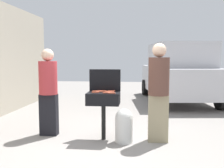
{
  "coord_description": "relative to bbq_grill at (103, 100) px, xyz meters",
  "views": [
    {
      "loc": [
        0.54,
        -4.55,
        1.53
      ],
      "look_at": [
        -0.0,
        0.66,
        1.0
      ],
      "focal_mm": 41.56,
      "sensor_mm": 36.0,
      "label": 1
    }
  ],
  "objects": [
    {
      "name": "person_left",
      "position": [
        -1.12,
        0.18,
        0.17
      ],
      "size": [
        0.36,
        0.36,
        1.7
      ],
      "rotation": [
        0.0,
        0.0,
        0.26
      ],
      "color": "black",
      "rests_on": "ground"
    },
    {
      "name": "hot_dog_3",
      "position": [
        0.07,
        -0.12,
        0.15
      ],
      "size": [
        0.13,
        0.04,
        0.03
      ],
      "primitive_type": "cylinder",
      "rotation": [
        0.0,
        1.57,
        0.1
      ],
      "color": "#B74C33",
      "rests_on": "bbq_grill"
    },
    {
      "name": "hot_dog_2",
      "position": [
        0.14,
        0.13,
        0.15
      ],
      "size": [
        0.13,
        0.03,
        0.03
      ],
      "primitive_type": "cylinder",
      "rotation": [
        0.0,
        1.57,
        -0.06
      ],
      "color": "#AD4228",
      "rests_on": "bbq_grill"
    },
    {
      "name": "hot_dog_12",
      "position": [
        -0.02,
        0.11,
        0.15
      ],
      "size": [
        0.13,
        0.03,
        0.03
      ],
      "primitive_type": "cylinder",
      "rotation": [
        0.0,
        1.57,
        -0.05
      ],
      "color": "#B74C33",
      "rests_on": "bbq_grill"
    },
    {
      "name": "propane_tank",
      "position": [
        0.39,
        -0.13,
        -0.43
      ],
      "size": [
        0.32,
        0.32,
        0.62
      ],
      "color": "silver",
      "rests_on": "ground"
    },
    {
      "name": "hot_dog_5",
      "position": [
        0.11,
        0.08,
        0.15
      ],
      "size": [
        0.13,
        0.04,
        0.03
      ],
      "primitive_type": "cylinder",
      "rotation": [
        0.0,
        1.57,
        0.12
      ],
      "color": "#AD4228",
      "rests_on": "bbq_grill"
    },
    {
      "name": "hot_dog_7",
      "position": [
        -0.08,
        0.03,
        0.15
      ],
      "size": [
        0.13,
        0.04,
        0.03
      ],
      "primitive_type": "cylinder",
      "rotation": [
        0.0,
        1.57,
        0.07
      ],
      "color": "#B74C33",
      "rests_on": "bbq_grill"
    },
    {
      "name": "hot_dog_4",
      "position": [
        -0.04,
        0.06,
        0.15
      ],
      "size": [
        0.13,
        0.04,
        0.03
      ],
      "primitive_type": "cylinder",
      "rotation": [
        0.0,
        1.57,
        -0.09
      ],
      "color": "#AD4228",
      "rests_on": "bbq_grill"
    },
    {
      "name": "hot_dog_11",
      "position": [
        -0.07,
        0.14,
        0.15
      ],
      "size": [
        0.13,
        0.03,
        0.03
      ],
      "primitive_type": "cylinder",
      "rotation": [
        0.0,
        1.57,
        0.04
      ],
      "color": "#AD4228",
      "rests_on": "bbq_grill"
    },
    {
      "name": "person_right",
      "position": [
        1.01,
        -0.01,
        0.22
      ],
      "size": [
        0.38,
        0.38,
        1.79
      ],
      "rotation": [
        0.0,
        0.0,
        2.88
      ],
      "color": "gray",
      "rests_on": "ground"
    },
    {
      "name": "hot_dog_8",
      "position": [
        0.17,
        -0.16,
        0.15
      ],
      "size": [
        0.13,
        0.03,
        0.03
      ],
      "primitive_type": "cylinder",
      "rotation": [
        0.0,
        1.57,
        -0.04
      ],
      "color": "#C6593D",
      "rests_on": "bbq_grill"
    },
    {
      "name": "hot_dog_6",
      "position": [
        0.1,
        -0.03,
        0.15
      ],
      "size": [
        0.13,
        0.03,
        0.03
      ],
      "primitive_type": "cylinder",
      "rotation": [
        0.0,
        1.57,
        0.04
      ],
      "color": "#AD4228",
      "rests_on": "bbq_grill"
    },
    {
      "name": "hot_dog_1",
      "position": [
        0.13,
        0.02,
        0.15
      ],
      "size": [
        0.13,
        0.04,
        0.03
      ],
      "primitive_type": "cylinder",
      "rotation": [
        0.0,
        1.57,
        -0.11
      ],
      "color": "#B74C33",
      "rests_on": "bbq_grill"
    },
    {
      "name": "bbq_grill",
      "position": [
        0.0,
        0.0,
        0.0
      ],
      "size": [
        0.6,
        0.44,
        0.89
      ],
      "color": "black",
      "rests_on": "ground"
    },
    {
      "name": "grill_lid_open",
      "position": [
        0.0,
        0.22,
        0.35
      ],
      "size": [
        0.6,
        0.05,
        0.42
      ],
      "primitive_type": "cube",
      "color": "black",
      "rests_on": "bbq_grill"
    },
    {
      "name": "hot_dog_9",
      "position": [
        -0.14,
        -0.09,
        0.15
      ],
      "size": [
        0.13,
        0.04,
        0.03
      ],
      "primitive_type": "cylinder",
      "rotation": [
        0.0,
        1.57,
        0.12
      ],
      "color": "#B74C33",
      "rests_on": "bbq_grill"
    },
    {
      "name": "ground_plane",
      "position": [
        0.11,
        -0.16,
        -0.75
      ],
      "size": [
        24.0,
        24.0,
        0.0
      ],
      "primitive_type": "plane",
      "color": "gray"
    },
    {
      "name": "parked_minivan",
      "position": [
        2.01,
        4.53,
        0.28
      ],
      "size": [
        2.44,
        4.59,
        2.02
      ],
      "rotation": [
        0.0,
        0.0,
        3.26
      ],
      "color": "#B7B7BC",
      "rests_on": "ground"
    },
    {
      "name": "hot_dog_10",
      "position": [
        -0.16,
        0.1,
        0.15
      ],
      "size": [
        0.13,
        0.04,
        0.03
      ],
      "primitive_type": "cylinder",
      "rotation": [
        0.0,
        1.57,
        0.11
      ],
      "color": "#B74C33",
      "rests_on": "bbq_grill"
    },
    {
      "name": "hot_dog_0",
      "position": [
        0.11,
        0.05,
        0.15
      ],
      "size": [
        0.13,
        0.03,
        0.03
      ],
      "primitive_type": "cylinder",
      "rotation": [
        0.0,
        1.57,
        -0.0
      ],
      "color": "#AD4228",
      "rests_on": "bbq_grill"
    }
  ]
}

